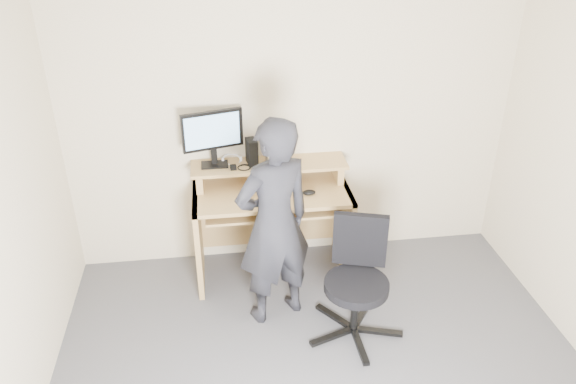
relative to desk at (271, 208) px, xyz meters
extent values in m
cube|color=beige|center=(0.20, 0.22, 0.70)|extent=(3.50, 0.02, 2.50)
cube|color=tan|center=(-0.58, -0.08, -0.17)|extent=(0.04, 0.60, 0.75)
cube|color=tan|center=(0.58, -0.08, -0.17)|extent=(0.04, 0.60, 0.75)
cube|color=tan|center=(0.00, -0.08, 0.19)|extent=(1.20, 0.60, 0.03)
cube|color=tan|center=(0.00, -0.16, 0.09)|extent=(1.02, 0.38, 0.02)
cube|color=tan|center=(-0.54, 0.07, 0.28)|extent=(0.05, 0.28, 0.15)
cube|color=tan|center=(0.54, 0.07, 0.28)|extent=(0.05, 0.28, 0.15)
cube|color=tan|center=(0.00, 0.07, 0.35)|extent=(1.20, 0.30, 0.02)
cube|color=tan|center=(0.00, 0.21, -0.12)|extent=(1.20, 0.03, 0.65)
cube|color=black|center=(-0.42, 0.09, 0.37)|extent=(0.20, 0.13, 0.01)
cube|color=black|center=(-0.42, 0.11, 0.44)|extent=(0.05, 0.04, 0.13)
cube|color=black|center=(-0.42, 0.09, 0.65)|extent=(0.46, 0.15, 0.30)
cube|color=#8DC0F4|center=(-0.42, 0.07, 0.65)|extent=(0.40, 0.11, 0.25)
cube|color=black|center=(-0.13, 0.09, 0.46)|extent=(0.09, 0.14, 0.20)
cylinder|color=silver|center=(0.01, 0.10, 0.45)|extent=(0.08, 0.08, 0.17)
cube|color=black|center=(0.15, 0.05, 0.37)|extent=(0.09, 0.14, 0.01)
cube|color=black|center=(-0.28, 0.00, 0.38)|extent=(0.05, 0.04, 0.03)
torus|color=silver|center=(-0.28, 0.16, 0.37)|extent=(0.20, 0.20, 0.06)
cube|color=black|center=(0.03, -0.17, 0.12)|extent=(0.46, 0.18, 0.03)
ellipsoid|color=black|center=(0.27, -0.18, 0.22)|extent=(0.11, 0.09, 0.04)
cube|color=black|center=(0.65, -0.94, -0.51)|extent=(0.33, 0.14, 0.03)
cube|color=black|center=(0.58, -0.74, -0.51)|extent=(0.23, 0.30, 0.03)
cube|color=black|center=(0.38, -0.74, -0.51)|extent=(0.24, 0.29, 0.03)
cube|color=black|center=(0.31, -0.94, -0.51)|extent=(0.33, 0.15, 0.03)
cube|color=black|center=(0.48, -1.06, -0.51)|extent=(0.05, 0.34, 0.03)
cylinder|color=black|center=(0.48, -0.89, -0.33)|extent=(0.05, 0.05, 0.35)
cylinder|color=black|center=(0.48, -0.89, -0.13)|extent=(0.44, 0.44, 0.06)
cube|color=black|center=(0.54, -0.70, 0.12)|extent=(0.37, 0.16, 0.40)
imported|color=black|center=(-0.04, -0.59, 0.23)|extent=(0.66, 0.56, 1.55)
camera|label=1|loc=(-0.39, -3.82, 2.24)|focal=35.00mm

